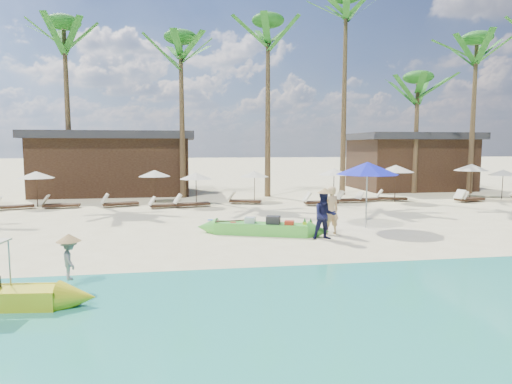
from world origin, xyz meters
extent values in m
plane|color=#F7ECB7|center=(0.00, 0.00, 0.00)|extent=(240.00, 240.00, 0.00)
cube|color=tan|center=(0.00, -5.00, 0.00)|extent=(240.00, 4.50, 0.01)
cube|color=#4FCA3D|center=(-0.33, 1.83, 0.21)|extent=(3.53, 1.87, 0.42)
cube|color=white|center=(-0.33, 1.83, 0.23)|extent=(3.01, 1.51, 0.19)
cube|color=#262628|center=(0.08, 1.68, 0.52)|extent=(0.60, 0.53, 0.39)
cube|color=silver|center=(-0.73, 2.03, 0.48)|extent=(0.47, 0.44, 0.31)
cube|color=red|center=(0.63, 1.42, 0.45)|extent=(0.40, 0.37, 0.24)
cylinder|color=red|center=(-1.35, 2.26, 0.37)|extent=(0.24, 0.24, 0.10)
cylinder|color=#262628|center=(-1.65, 2.25, 0.37)|extent=(0.22, 0.22, 0.09)
sphere|color=tan|center=(-1.94, 2.41, 0.42)|extent=(0.20, 0.20, 0.20)
cylinder|color=yellow|center=(1.20, 1.37, 0.42)|extent=(0.15, 0.15, 0.20)
cylinder|color=yellow|center=(1.41, 1.30, 0.42)|extent=(0.15, 0.15, 0.20)
imported|color=tan|center=(2.23, 1.51, 0.90)|extent=(0.71, 0.52, 1.80)
imported|color=#15173B|center=(1.73, 0.69, 0.85)|extent=(0.86, 0.69, 1.71)
imported|color=gray|center=(-5.74, -3.39, 0.66)|extent=(0.58, 0.71, 0.96)
cylinder|color=#99999E|center=(4.07, 2.54, 1.29)|extent=(0.06, 0.06, 2.59)
cone|color=#151DCD|center=(4.07, 2.54, 2.41)|extent=(2.47, 2.47, 0.51)
cylinder|color=#3D2919|center=(-11.16, 11.03, 0.95)|extent=(0.05, 0.05, 1.89)
cone|color=beige|center=(-11.16, 11.03, 1.76)|extent=(1.89, 1.89, 0.38)
cube|color=#3D2919|center=(-11.97, 10.24, 0.15)|extent=(1.82, 1.07, 0.12)
cube|color=#3D2919|center=(-9.71, 10.29, 0.16)|extent=(1.84, 0.71, 0.13)
cube|color=beige|center=(-10.50, 10.24, 0.48)|extent=(0.44, 0.61, 0.53)
cylinder|color=#3D2919|center=(-4.96, 11.88, 0.93)|extent=(0.05, 0.05, 1.86)
cone|color=beige|center=(-4.96, 11.88, 1.73)|extent=(1.86, 1.86, 0.37)
cube|color=#3D2919|center=(-6.69, 10.46, 0.16)|extent=(1.96, 1.14, 0.13)
cube|color=beige|center=(-7.48, 10.21, 0.49)|extent=(0.58, 0.70, 0.55)
cube|color=#3D2919|center=(-4.24, 9.55, 0.14)|extent=(1.67, 0.95, 0.11)
cube|color=beige|center=(-4.92, 9.34, 0.42)|extent=(0.49, 0.60, 0.47)
cylinder|color=#3D2919|center=(-2.59, 10.00, 0.90)|extent=(0.05, 0.05, 1.81)
cone|color=beige|center=(-2.59, 10.00, 1.68)|extent=(1.81, 1.81, 0.36)
cube|color=#3D2919|center=(-2.80, 9.68, 0.16)|extent=(1.94, 0.99, 0.13)
cube|color=beige|center=(-3.60, 9.50, 0.49)|extent=(0.54, 0.67, 0.54)
cylinder|color=#3D2919|center=(0.93, 11.83, 0.88)|extent=(0.04, 0.04, 1.76)
cone|color=beige|center=(0.93, 11.83, 1.64)|extent=(1.76, 1.76, 0.35)
cube|color=#3D2919|center=(0.21, 10.53, 0.16)|extent=(1.89, 1.10, 0.13)
cube|color=beige|center=(-0.55, 10.77, 0.48)|extent=(0.56, 0.68, 0.53)
cube|color=#3D2919|center=(4.34, 9.30, 0.16)|extent=(1.87, 0.61, 0.13)
cube|color=beige|center=(3.52, 9.30, 0.49)|extent=(0.42, 0.60, 0.55)
cylinder|color=#3D2919|center=(5.53, 10.66, 0.97)|extent=(0.05, 0.05, 1.93)
cone|color=beige|center=(5.53, 10.66, 1.80)|extent=(1.93, 1.93, 0.39)
cube|color=#3D2919|center=(6.51, 10.20, 0.16)|extent=(1.82, 0.76, 0.12)
cube|color=beige|center=(5.73, 10.12, 0.47)|extent=(0.46, 0.61, 0.52)
cube|color=#3D2919|center=(7.61, 10.39, 0.14)|extent=(1.63, 0.97, 0.11)
cube|color=beige|center=(6.96, 10.17, 0.41)|extent=(0.49, 0.59, 0.45)
cylinder|color=#3D2919|center=(9.12, 10.05, 1.07)|extent=(0.05, 0.05, 2.14)
cone|color=beige|center=(9.12, 10.05, 1.99)|extent=(2.14, 2.14, 0.43)
cube|color=#3D2919|center=(9.18, 10.49, 0.15)|extent=(1.80, 1.07, 0.12)
cube|color=beige|center=(8.47, 10.73, 0.45)|extent=(0.54, 0.65, 0.50)
cylinder|color=#3D2919|center=(14.74, 11.03, 1.06)|extent=(0.05, 0.05, 2.12)
cone|color=beige|center=(14.74, 11.03, 1.97)|extent=(2.12, 2.12, 0.42)
cube|color=#3D2919|center=(13.66, 9.35, 0.14)|extent=(1.71, 0.91, 0.11)
cube|color=beige|center=(12.97, 9.17, 0.43)|extent=(0.48, 0.60, 0.48)
cube|color=#3D2919|center=(13.57, 9.40, 0.16)|extent=(1.94, 1.01, 0.13)
cube|color=beige|center=(12.77, 9.21, 0.49)|extent=(0.54, 0.68, 0.54)
cylinder|color=#3D2919|center=(16.35, 10.22, 0.90)|extent=(0.05, 0.05, 1.81)
cone|color=beige|center=(16.35, 10.22, 1.68)|extent=(1.81, 1.81, 0.36)
cone|color=brown|center=(-10.45, 15.08, 5.45)|extent=(0.40, 0.40, 10.89)
ellipsoid|color=#215D17|center=(-10.45, 15.08, 10.89)|extent=(2.08, 2.08, 0.88)
cone|color=brown|center=(-3.36, 14.27, 5.04)|extent=(0.40, 0.40, 10.08)
ellipsoid|color=#215D17|center=(-3.36, 14.27, 10.08)|extent=(2.08, 2.08, 0.88)
cone|color=brown|center=(2.15, 14.01, 5.63)|extent=(0.40, 0.40, 11.26)
ellipsoid|color=#215D17|center=(2.15, 14.01, 11.26)|extent=(2.08, 2.08, 0.88)
cone|color=brown|center=(7.45, 14.38, 6.58)|extent=(0.40, 0.40, 13.16)
cone|color=brown|center=(12.84, 14.52, 4.04)|extent=(0.40, 0.40, 8.07)
ellipsoid|color=#215D17|center=(12.84, 14.52, 8.07)|extent=(2.08, 2.08, 0.88)
cone|color=brown|center=(16.57, 13.68, 5.32)|extent=(0.40, 0.40, 10.64)
ellipsoid|color=#215D17|center=(16.57, 13.68, 10.64)|extent=(2.08, 2.08, 0.88)
cube|color=#3D2919|center=(-8.00, 17.50, 1.90)|extent=(10.00, 6.00, 3.80)
cube|color=#2D2D33|center=(-8.00, 17.50, 4.05)|extent=(10.80, 6.60, 0.50)
cube|color=#3D2919|center=(14.00, 17.50, 1.90)|extent=(8.00, 6.00, 3.80)
cube|color=#2D2D33|center=(14.00, 17.50, 4.05)|extent=(8.80, 6.60, 0.50)
camera|label=1|loc=(-2.97, -13.62, 3.25)|focal=30.00mm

